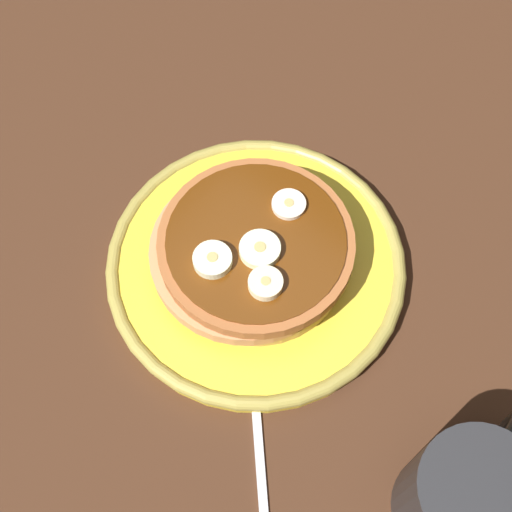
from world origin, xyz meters
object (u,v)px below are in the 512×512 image
pancake_stack (254,252)px  fork (263,505)px  banana_slice_1 (286,203)px  banana_slice_2 (266,284)px  banana_slice_0 (260,250)px  plate (256,265)px  coffee_mug (468,495)px  banana_slice_3 (213,260)px

pancake_stack → fork: bearing=-137.4°
banana_slice_1 → banana_slice_2: (-6.80, -3.53, 0.18)cm
pancake_stack → banana_slice_1: bearing=4.0°
fork → banana_slice_0: bearing=41.3°
plate → banana_slice_1: 6.33cm
plate → coffee_mug: size_ratio=2.13×
coffee_mug → banana_slice_0: bearing=78.3°
plate → fork: size_ratio=2.61×
pancake_stack → banana_slice_0: bearing=-114.4°
banana_slice_0 → fork: bearing=-138.7°
plate → banana_slice_0: 5.06cm
banana_slice_3 → fork: (-10.78, -14.45, -5.83)cm
banana_slice_0 → banana_slice_2: (-1.99, -2.27, 0.02)cm
pancake_stack → banana_slice_0: (-0.43, -0.96, 2.28)cm
banana_slice_2 → coffee_mug: coffee_mug is taller
plate → banana_slice_3: banana_slice_3 is taller
pancake_stack → banana_slice_2: banana_slice_2 is taller
banana_slice_1 → banana_slice_2: banana_slice_2 is taller
banana_slice_2 → fork: 16.60cm
banana_slice_3 → coffee_mug: coffee_mug is taller
coffee_mug → banana_slice_1: bearing=68.4°
plate → fork: (-14.57, -13.19, -0.89)cm
banana_slice_1 → banana_slice_3: (-7.95, 0.97, 0.18)cm
banana_slice_3 → fork: 18.95cm
fork → banana_slice_2: bearing=39.9°
plate → banana_slice_2: bearing=-129.2°
banana_slice_2 → fork: (-11.93, -9.96, -5.84)cm
coffee_mug → banana_slice_3: bearing=86.4°
fork → coffee_mug: bearing=-49.1°
banana_slice_1 → coffee_mug: coffee_mug is taller
plate → banana_slice_0: banana_slice_0 is taller
banana_slice_0 → coffee_mug: coffee_mug is taller
plate → pancake_stack: (-0.22, -0.01, 2.64)cm
plate → banana_slice_0: bearing=-124.1°
banana_slice_2 → banana_slice_3: 4.64cm
plate → banana_slice_2: (-2.64, -3.23, 4.95)cm
banana_slice_3 → pancake_stack: bearing=-19.7°
pancake_stack → banana_slice_2: (-2.42, -3.22, 2.31)cm
coffee_mug → pancake_stack: bearing=77.8°
banana_slice_0 → coffee_mug: 23.36cm
plate → coffee_mug: 24.70cm
pancake_stack → banana_slice_0: 2.51cm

